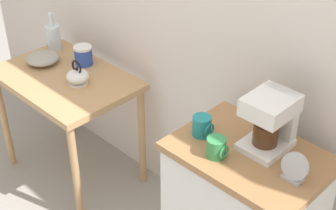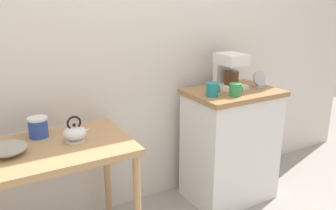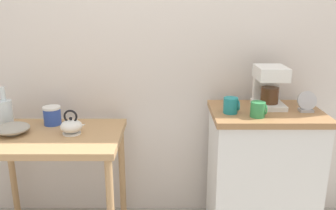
{
  "view_description": "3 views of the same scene",
  "coord_description": "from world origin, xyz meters",
  "views": [
    {
      "loc": [
        1.54,
        -1.37,
        2.22
      ],
      "look_at": [
        0.16,
        0.04,
        0.94
      ],
      "focal_mm": 52.71,
      "sensor_mm": 36.0,
      "label": 1
    },
    {
      "loc": [
        -1.04,
        -1.84,
        1.54
      ],
      "look_at": [
        -0.0,
        -0.03,
        0.9
      ],
      "focal_mm": 37.0,
      "sensor_mm": 36.0,
      "label": 2
    },
    {
      "loc": [
        0.01,
        -1.96,
        1.52
      ],
      "look_at": [
        0.01,
        -0.0,
        0.94
      ],
      "focal_mm": 37.2,
      "sensor_mm": 36.0,
      "label": 3
    }
  ],
  "objects": [
    {
      "name": "mug_tall_green",
      "position": [
        0.53,
        -0.05,
        0.93
      ],
      "size": [
        0.09,
        0.08,
        0.09
      ],
      "color": "#338C4C",
      "rests_on": "kitchen_counter"
    },
    {
      "name": "canister_enamel",
      "position": [
        -0.75,
        0.21,
        0.81
      ],
      "size": [
        0.12,
        0.12,
        0.12
      ],
      "color": "#2D4CAD",
      "rests_on": "wooden_table"
    },
    {
      "name": "wooden_table",
      "position": [
        -0.71,
        0.03,
        0.65
      ],
      "size": [
        0.87,
        0.59,
        0.75
      ],
      "color": "tan",
      "rests_on": "ground_plane"
    },
    {
      "name": "table_clock",
      "position": [
        0.85,
        0.05,
        0.94
      ],
      "size": [
        0.11,
        0.06,
        0.13
      ],
      "color": "#B2B5BA",
      "rests_on": "kitchen_counter"
    },
    {
      "name": "glass_carafe_vase",
      "position": [
        -1.06,
        0.2,
        0.84
      ],
      "size": [
        0.09,
        0.09,
        0.26
      ],
      "color": "silver",
      "rests_on": "wooden_table"
    },
    {
      "name": "bowl_stoneware",
      "position": [
        -0.94,
        0.04,
        0.78
      ],
      "size": [
        0.21,
        0.21,
        0.06
      ],
      "color": "#9E998C",
      "rests_on": "wooden_table"
    },
    {
      "name": "coffee_maker",
      "position": [
        0.64,
        0.17,
        1.03
      ],
      "size": [
        0.18,
        0.22,
        0.26
      ],
      "color": "white",
      "rests_on": "kitchen_counter"
    },
    {
      "name": "teakettle",
      "position": [
        -0.58,
        0.04,
        0.8
      ],
      "size": [
        0.16,
        0.13,
        0.15
      ],
      "color": "white",
      "rests_on": "wooden_table"
    },
    {
      "name": "mug_dark_teal",
      "position": [
        0.38,
        0.02,
        0.93
      ],
      "size": [
        0.09,
        0.09,
        0.09
      ],
      "color": "teal",
      "rests_on": "kitchen_counter"
    }
  ]
}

